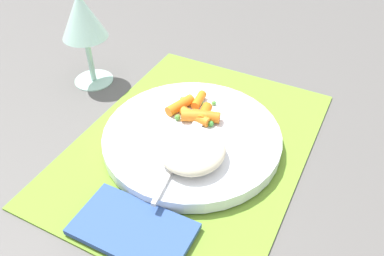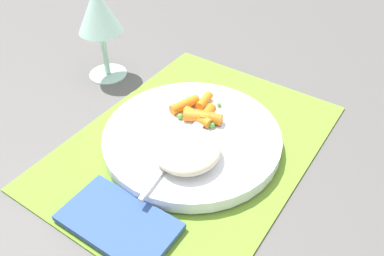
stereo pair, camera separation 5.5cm
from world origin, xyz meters
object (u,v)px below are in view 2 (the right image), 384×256
Objects in this scene: carrot_portion at (199,112)px; napkin at (119,222)px; rice_mound at (188,150)px; wine_glass at (98,13)px; fork at (183,144)px; plate at (192,138)px.

carrot_portion is 0.60× the size of napkin.
rice_mound is 0.65× the size of napkin.
napkin is at bearing 172.06° from rice_mound.
fork is at bearing -112.79° from wine_glass.
plate reaches higher than napkin.
rice_mound is 1.08× the size of carrot_portion.
rice_mound is 0.50× the size of fork.
carrot_portion is at bearing 14.07° from fork.
wine_glass reaches higher than napkin.
plate is 0.04m from carrot_portion.
rice_mound reaches higher than fork.
napkin is (-0.14, -0.00, -0.02)m from fork.
fork is (0.02, 0.02, -0.01)m from rice_mound.
plate is 0.28m from wine_glass.
fork is (-0.07, -0.02, -0.01)m from carrot_portion.
wine_glass is (0.07, 0.24, 0.11)m from plate.
carrot_portion is 0.25m from wine_glass.
wine_glass is 0.37m from napkin.
fork is 0.15m from napkin.
rice_mound is at bearing -152.03° from plate.
rice_mound is (-0.05, -0.03, 0.03)m from plate.
carrot_portion is at bearing 18.61° from plate.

